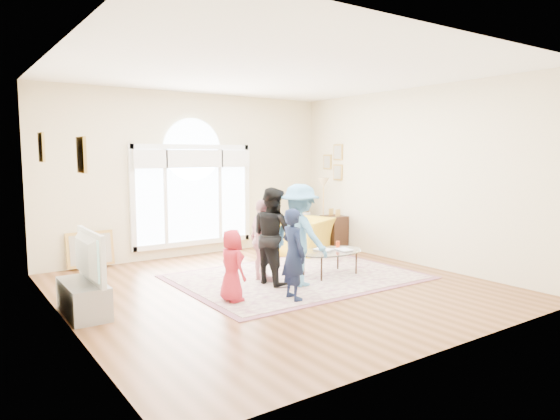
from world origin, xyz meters
TOP-DOWN VIEW (x-y plane):
  - ground at (0.00, 0.00)m, footprint 6.00×6.00m
  - room_shell at (0.01, 2.83)m, footprint 6.00×6.00m
  - area_rug at (0.60, 0.32)m, footprint 3.60×2.60m
  - rug_border at (0.60, 0.32)m, footprint 3.80×2.80m
  - tv_console at (-2.75, 0.30)m, footprint 0.45×1.00m
  - television at (-2.74, 0.30)m, footprint 0.17×1.12m
  - coffee_table at (1.11, 0.09)m, footprint 1.24×0.82m
  - armchair at (1.90, 1.83)m, footprint 1.41×1.35m
  - side_cabinet at (2.78, 1.93)m, footprint 0.40×0.50m
  - floor_lamp at (2.64, 2.12)m, footprint 0.31×0.31m
  - plant_pedestal at (2.70, 2.81)m, footprint 0.20×0.20m
  - potted_plant at (2.70, 2.81)m, footprint 0.42×0.39m
  - leaning_picture at (-2.02, 2.90)m, footprint 0.80×0.14m
  - child_red at (-0.95, -0.29)m, footprint 0.33×0.49m
  - child_navy at (-0.21, -0.68)m, footprint 0.34×0.48m
  - child_black at (0.03, 0.18)m, footprint 0.63×0.78m
  - child_pink at (-0.04, 0.38)m, footprint 0.42×0.80m
  - child_blue at (0.31, -0.14)m, footprint 0.74×1.08m

SIDE VIEW (x-z plane):
  - ground at x=0.00m, z-range 0.00..0.00m
  - leaning_picture at x=-2.02m, z-range -0.31..0.31m
  - rug_border at x=0.60m, z-range 0.00..0.01m
  - area_rug at x=0.60m, z-range 0.00..0.02m
  - tv_console at x=-2.75m, z-range 0.00..0.42m
  - side_cabinet at x=2.78m, z-range 0.00..0.70m
  - plant_pedestal at x=2.70m, z-range 0.00..0.70m
  - armchair at x=1.90m, z-range 0.00..0.72m
  - coffee_table at x=1.11m, z-range 0.13..0.67m
  - child_red at x=-0.95m, z-range 0.02..1.00m
  - child_navy at x=-0.21m, z-range 0.02..1.28m
  - child_pink at x=-0.04m, z-range 0.02..1.31m
  - television at x=-2.74m, z-range 0.42..1.06m
  - child_black at x=0.03m, z-range 0.02..1.51m
  - child_blue at x=0.31m, z-range 0.02..1.56m
  - potted_plant at x=2.70m, z-range 0.70..1.07m
  - floor_lamp at x=2.64m, z-range 0.53..2.04m
  - room_shell at x=0.01m, z-range -1.43..4.57m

